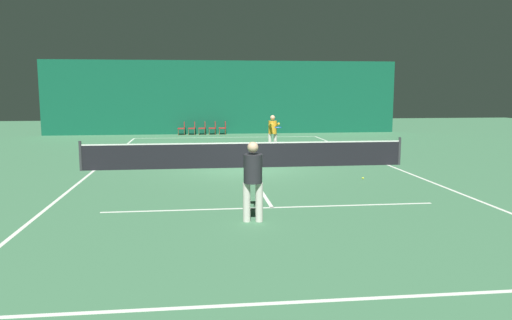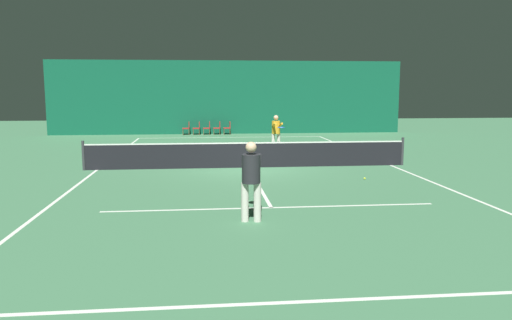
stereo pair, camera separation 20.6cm
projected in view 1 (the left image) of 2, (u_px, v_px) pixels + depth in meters
name	position (u px, v px, depth m)	size (l,w,h in m)	color
ground_plane	(246.00, 168.00, 18.59)	(60.00, 60.00, 0.00)	#3D704C
backdrop_curtain	(224.00, 97.00, 32.44)	(23.00, 0.12, 4.74)	#0F5138
court_line_baseline_far	(226.00, 137.00, 30.29)	(11.00, 0.10, 0.00)	silver
court_line_baseline_near	(332.00, 300.00, 6.89)	(11.00, 0.10, 0.00)	silver
court_line_service_far	(233.00, 148.00, 24.88)	(8.25, 0.10, 0.00)	silver
court_line_service_near	(272.00, 208.00, 12.30)	(8.25, 0.10, 0.00)	silver
court_line_sideline_left	(94.00, 170.00, 17.94)	(0.10, 23.80, 0.00)	silver
court_line_sideline_right	(388.00, 165.00, 19.24)	(0.10, 23.80, 0.00)	silver
court_line_centre	(246.00, 168.00, 18.59)	(0.10, 12.80, 0.00)	silver
tennis_net	(246.00, 154.00, 18.52)	(12.00, 0.10, 1.07)	black
player_near	(253.00, 175.00, 10.90)	(0.57, 1.43, 1.77)	beige
player_far	(273.00, 130.00, 23.33)	(0.49, 1.39, 1.70)	beige
courtside_chair_0	(182.00, 127.00, 31.84)	(0.44, 0.44, 0.84)	brown
courtside_chair_1	(193.00, 127.00, 31.92)	(0.44, 0.44, 0.84)	brown
courtside_chair_2	(203.00, 127.00, 32.00)	(0.44, 0.44, 0.84)	brown
courtside_chair_3	(213.00, 127.00, 32.08)	(0.44, 0.44, 0.84)	brown
courtside_chair_4	(223.00, 127.00, 32.16)	(0.44, 0.44, 0.84)	brown
tennis_ball	(363.00, 178.00, 16.20)	(0.07, 0.07, 0.07)	#D1DB33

